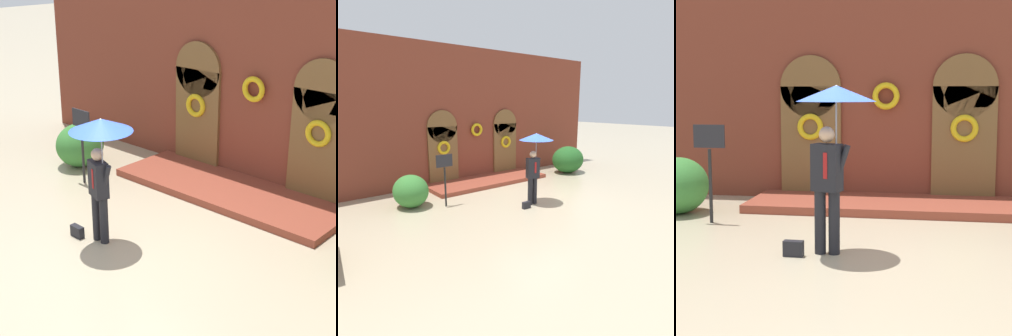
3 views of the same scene
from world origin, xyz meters
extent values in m
plane|color=tan|center=(0.00, 0.00, 0.00)|extent=(80.00, 80.00, 0.00)
cube|color=brown|center=(0.00, 4.20, 2.80)|extent=(14.00, 0.50, 5.60)
cube|color=brown|center=(-1.60, 3.91, 1.20)|extent=(1.30, 0.08, 2.40)
cylinder|color=brown|center=(-1.60, 3.91, 2.40)|extent=(1.30, 0.08, 1.30)
cube|color=brown|center=(1.60, 3.91, 1.20)|extent=(1.30, 0.08, 2.40)
cylinder|color=brown|center=(1.60, 3.91, 2.40)|extent=(1.30, 0.08, 1.30)
torus|color=gold|center=(-1.60, 3.84, 1.55)|extent=(0.56, 0.12, 0.56)
torus|color=gold|center=(1.60, 3.84, 1.55)|extent=(0.56, 0.12, 0.56)
torus|color=gold|center=(0.00, 3.84, 2.20)|extent=(0.56, 0.12, 0.56)
cube|color=brown|center=(0.00, 3.05, 0.08)|extent=(5.20, 1.80, 0.16)
cylinder|color=black|center=(-0.56, -0.20, 0.45)|extent=(0.16, 0.16, 0.90)
cylinder|color=black|center=(-0.36, -0.20, 0.45)|extent=(0.16, 0.16, 0.90)
cube|color=black|center=(-0.46, -0.20, 1.23)|extent=(0.45, 0.35, 0.66)
cube|color=#A51919|center=(-0.46, -0.33, 1.27)|extent=(0.06, 0.03, 0.36)
sphere|color=tan|center=(-0.46, -0.20, 1.69)|extent=(0.22, 0.22, 0.22)
cylinder|color=black|center=(-0.24, -0.20, 1.33)|extent=(0.22, 0.09, 0.46)
cylinder|color=gray|center=(-0.32, -0.20, 1.65)|extent=(0.02, 0.02, 0.98)
cone|color=#284CB7|center=(-0.32, -0.20, 2.25)|extent=(1.10, 1.10, 0.22)
cone|color=white|center=(-0.32, -0.20, 2.27)|extent=(0.61, 0.61, 0.20)
cube|color=black|center=(-0.90, -0.40, 0.11)|extent=(0.28, 0.13, 0.22)
cylinder|color=black|center=(-2.83, 1.37, 0.65)|extent=(0.06, 0.06, 1.30)
cube|color=#232328|center=(-2.83, 1.37, 1.52)|extent=(0.56, 0.03, 0.40)
ellipsoid|color=#387A33|center=(-3.74, 2.02, 0.53)|extent=(1.11, 1.21, 1.06)
camera|label=1|loc=(6.61, -6.12, 5.02)|focal=60.00mm
camera|label=2|loc=(-7.06, -7.18, 3.28)|focal=32.00mm
camera|label=3|loc=(1.02, -7.77, 2.24)|focal=60.00mm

